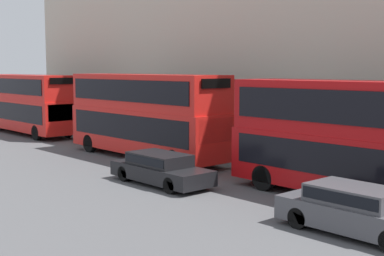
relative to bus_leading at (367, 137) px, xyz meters
name	(u,v)px	position (x,y,z in m)	size (l,w,h in m)	color
bus_leading	(367,137)	(0.00, 0.00, 0.00)	(2.59, 10.52, 4.28)	#B20C0F
bus_second_in_queue	(145,112)	(0.00, 12.76, 0.07)	(2.59, 10.65, 4.40)	red
bus_third_in_queue	(27,101)	(0.00, 26.95, -0.01)	(2.59, 10.83, 4.25)	red
car_dark_sedan	(356,209)	(-3.40, -1.68, -1.62)	(1.75, 4.56, 1.39)	#47474C
car_hatchback	(160,168)	(-3.40, 7.23, -1.68)	(1.77, 4.78, 1.27)	black
pedestrian	(46,118)	(2.71, 29.49, -1.54)	(0.36, 0.36, 1.77)	maroon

